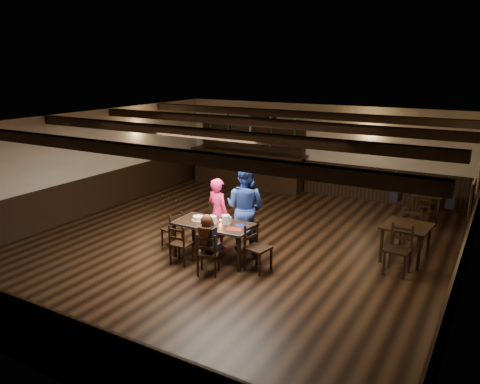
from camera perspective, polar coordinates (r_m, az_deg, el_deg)
The scene contains 25 objects.
ground at distance 10.31m, azimuth -0.58°, elevation -6.60°, with size 10.00×10.00×0.00m, color black.
room_shell at distance 9.82m, azimuth -0.45°, elevation 2.94°, with size 9.02×10.02×2.71m.
dining_table at distance 9.50m, azimuth -3.13°, elevation -4.25°, with size 1.65×0.85×0.75m.
chair_near_left at distance 9.32m, azimuth -7.42°, elevation -6.01°, with size 0.41×0.39×0.83m.
chair_near_right at distance 8.80m, azimuth -4.01°, elevation -7.19°, with size 0.50×0.49×0.84m.
chair_end_left at distance 10.20m, azimuth -8.08°, elevation -4.24°, with size 0.43×0.44×0.79m.
chair_end_right at distance 9.01m, azimuth 1.83°, elevation -6.26°, with size 0.48×0.50×0.93m.
chair_far_pushed at distance 10.94m, azimuth -3.09°, elevation -2.78°, with size 0.42×0.40×0.77m.
woman_pink at distance 10.05m, azimuth -2.70°, elevation -2.57°, with size 0.56×0.37×1.53m, color #FF3C75.
man_blue at distance 9.85m, azimuth 0.65°, elevation -1.92°, with size 0.91×0.71×1.87m, color navy.
seated_person at distance 8.74m, azimuth -4.01°, elevation -5.19°, with size 0.31×0.46×0.75m.
cake at distance 9.67m, azimuth -5.11°, elevation -3.21°, with size 0.27×0.27×0.09m.
plate_stack_a at distance 9.42m, azimuth -3.41°, elevation -3.40°, with size 0.17×0.17×0.16m, color white.
plate_stack_b at distance 9.38m, azimuth -1.76°, elevation -3.38°, with size 0.16×0.16×0.19m, color white.
tea_light at distance 9.53m, azimuth -2.40°, elevation -3.52°, with size 0.05×0.05×0.06m.
salt_shaker at distance 9.22m, azimuth -1.33°, elevation -4.06°, with size 0.03×0.03×0.09m, color silver.
pepper_shaker at distance 9.21m, azimuth -1.28°, elevation -4.05°, with size 0.04×0.04×0.09m, color #A5A8AD.
drink_glass at distance 9.45m, azimuth -1.31°, elevation -3.43°, with size 0.08×0.08×0.13m, color silver.
menu_red at distance 9.12m, azimuth -0.68°, elevation -4.54°, with size 0.30×0.21×0.00m, color maroon.
menu_blue at distance 9.30m, azimuth 0.14°, elevation -4.15°, with size 0.26×0.18×0.00m, color #101650.
bar_counter at distance 15.12m, azimuth 1.02°, elevation 3.45°, with size 3.91×0.70×2.20m.
back_table_a at distance 9.95m, azimuth 19.65°, elevation -4.36°, with size 0.96×0.96×0.75m.
back_table_b at distance 12.53m, azimuth 21.79°, elevation -0.63°, with size 0.77×0.77×0.75m.
bg_patron_left at distance 12.58m, azimuth 18.57°, elevation 0.75°, with size 0.27×0.40×0.78m.
bg_patron_right at distance 12.44m, azimuth 24.29°, elevation -0.22°, with size 0.24×0.35×0.68m.
Camera 1 is at (4.87, -8.22, 3.88)m, focal length 35.00 mm.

